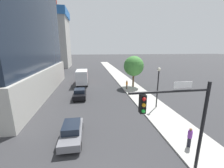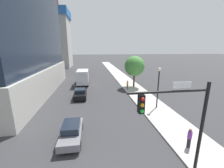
% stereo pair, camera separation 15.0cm
% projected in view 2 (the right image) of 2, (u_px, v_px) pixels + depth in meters
% --- Properties ---
extents(sidewalk, '(4.04, 120.00, 0.15)m').
position_uv_depth(sidewalk, '(136.00, 91.00, 26.67)').
color(sidewalk, '#B2AFA8').
rests_on(sidewalk, ground).
extents(construction_building, '(16.96, 13.39, 30.22)m').
position_uv_depth(construction_building, '(50.00, 36.00, 58.96)').
color(construction_building, '#B2AFA8').
rests_on(construction_building, ground).
extents(traffic_light_pole, '(4.86, 0.48, 5.90)m').
position_uv_depth(traffic_light_pole, '(178.00, 113.00, 8.16)').
color(traffic_light_pole, black).
rests_on(traffic_light_pole, sidewalk).
extents(street_lamp, '(0.44, 0.44, 5.34)m').
position_uv_depth(street_lamp, '(158.00, 82.00, 18.25)').
color(street_lamp, black).
rests_on(street_lamp, sidewalk).
extents(street_tree, '(4.02, 4.02, 6.28)m').
position_uv_depth(street_tree, '(134.00, 66.00, 28.41)').
color(street_tree, brown).
rests_on(street_tree, sidewalk).
extents(car_black, '(1.93, 4.14, 1.54)m').
position_uv_depth(car_black, '(80.00, 94.00, 22.94)').
color(car_black, black).
rests_on(car_black, ground).
extents(car_gray, '(1.74, 4.33, 1.49)m').
position_uv_depth(car_gray, '(72.00, 131.00, 12.46)').
color(car_gray, slate).
rests_on(car_gray, ground).
extents(box_truck, '(2.35, 6.85, 3.34)m').
position_uv_depth(box_truck, '(83.00, 76.00, 31.37)').
color(box_truck, '#B21E1E').
rests_on(box_truck, ground).
extents(pedestrian_purple_shirt, '(0.34, 0.34, 1.64)m').
position_uv_depth(pedestrian_purple_shirt, '(189.00, 138.00, 11.16)').
color(pedestrian_purple_shirt, black).
rests_on(pedestrian_purple_shirt, sidewalk).
extents(pedestrian_orange_shirt, '(0.34, 0.34, 1.72)m').
position_uv_depth(pedestrian_orange_shirt, '(127.00, 85.00, 27.43)').
color(pedestrian_orange_shirt, brown).
rests_on(pedestrian_orange_shirt, sidewalk).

